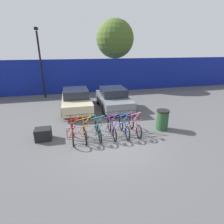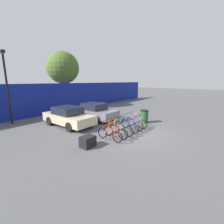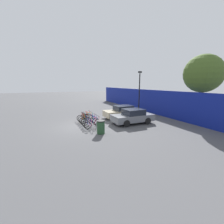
{
  "view_description": "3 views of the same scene",
  "coord_description": "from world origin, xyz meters",
  "px_view_note": "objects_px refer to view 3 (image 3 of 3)",
  "views": [
    {
      "loc": [
        -1.69,
        -6.69,
        3.95
      ],
      "look_at": [
        0.36,
        1.78,
        0.72
      ],
      "focal_mm": 28.0,
      "sensor_mm": 36.0,
      "label": 1
    },
    {
      "loc": [
        -7.85,
        -4.39,
        3.25
      ],
      "look_at": [
        0.97,
        2.48,
        0.92
      ],
      "focal_mm": 24.0,
      "sensor_mm": 36.0,
      "label": 2
    },
    {
      "loc": [
        13.09,
        -3.11,
        3.78
      ],
      "look_at": [
        0.68,
        2.48,
        1.2
      ],
      "focal_mm": 24.0,
      "sensor_mm": 36.0,
      "label": 3
    }
  ],
  "objects_px": {
    "bicycle_orange": "(86,118)",
    "tree_behind_hoarding": "(203,74)",
    "bicycle_teal": "(88,120)",
    "bike_rack": "(90,119)",
    "bicycle_red": "(85,117)",
    "car_beige": "(123,112)",
    "bicycle_blue": "(92,123)",
    "bicycle_pink": "(94,124)",
    "car_grey": "(133,116)",
    "bicycle_purple": "(90,121)",
    "cargo_crate": "(85,115)",
    "trash_bin": "(101,127)",
    "lamp_post": "(139,89)"
  },
  "relations": [
    {
      "from": "bicycle_red",
      "to": "bicycle_teal",
      "type": "distance_m",
      "value": 1.15
    },
    {
      "from": "car_beige",
      "to": "tree_behind_hoarding",
      "type": "bearing_deg",
      "value": 56.67
    },
    {
      "from": "bike_rack",
      "to": "car_beige",
      "type": "height_order",
      "value": "car_beige"
    },
    {
      "from": "bicycle_blue",
      "to": "tree_behind_hoarding",
      "type": "relative_size",
      "value": 0.26
    },
    {
      "from": "bicycle_orange",
      "to": "tree_behind_hoarding",
      "type": "bearing_deg",
      "value": 66.62
    },
    {
      "from": "tree_behind_hoarding",
      "to": "bicycle_teal",
      "type": "bearing_deg",
      "value": -108.31
    },
    {
      "from": "car_beige",
      "to": "cargo_crate",
      "type": "relative_size",
      "value": 5.88
    },
    {
      "from": "bicycle_blue",
      "to": "lamp_post",
      "type": "height_order",
      "value": "lamp_post"
    },
    {
      "from": "bike_rack",
      "to": "bicycle_teal",
      "type": "distance_m",
      "value": 0.37
    },
    {
      "from": "trash_bin",
      "to": "bicycle_purple",
      "type": "bearing_deg",
      "value": -177.91
    },
    {
      "from": "bike_rack",
      "to": "bicycle_red",
      "type": "xyz_separation_m",
      "value": [
        -1.48,
        -0.15,
        -0.11
      ]
    },
    {
      "from": "bicycle_orange",
      "to": "trash_bin",
      "type": "relative_size",
      "value": 1.66
    },
    {
      "from": "bicycle_orange",
      "to": "car_beige",
      "type": "distance_m",
      "value": 4.19
    },
    {
      "from": "bicycle_purple",
      "to": "car_beige",
      "type": "bearing_deg",
      "value": 110.79
    },
    {
      "from": "bicycle_pink",
      "to": "lamp_post",
      "type": "xyz_separation_m",
      "value": [
        -5.01,
        7.97,
        2.65
      ]
    },
    {
      "from": "bicycle_orange",
      "to": "lamp_post",
      "type": "distance_m",
      "value": 8.8
    },
    {
      "from": "car_beige",
      "to": "bicycle_teal",
      "type": "bearing_deg",
      "value": -79.5
    },
    {
      "from": "bicycle_orange",
      "to": "lamp_post",
      "type": "height_order",
      "value": "lamp_post"
    },
    {
      "from": "bicycle_purple",
      "to": "bicycle_pink",
      "type": "distance_m",
      "value": 1.15
    },
    {
      "from": "tree_behind_hoarding",
      "to": "car_grey",
      "type": "bearing_deg",
      "value": -105.17
    },
    {
      "from": "bicycle_orange",
      "to": "bicycle_purple",
      "type": "bearing_deg",
      "value": -2.19
    },
    {
      "from": "bicycle_purple",
      "to": "cargo_crate",
      "type": "bearing_deg",
      "value": 175.28
    },
    {
      "from": "bicycle_blue",
      "to": "lamp_post",
      "type": "xyz_separation_m",
      "value": [
        -4.46,
        7.97,
        2.65
      ]
    },
    {
      "from": "bicycle_teal",
      "to": "cargo_crate",
      "type": "bearing_deg",
      "value": 171.49
    },
    {
      "from": "bike_rack",
      "to": "trash_bin",
      "type": "bearing_deg",
      "value": -1.0
    },
    {
      "from": "bicycle_pink",
      "to": "bicycle_blue",
      "type": "bearing_deg",
      "value": -178.47
    },
    {
      "from": "bicycle_orange",
      "to": "bicycle_purple",
      "type": "distance_m",
      "value": 1.26
    },
    {
      "from": "bicycle_blue",
      "to": "cargo_crate",
      "type": "distance_m",
      "value": 3.72
    },
    {
      "from": "bicycle_orange",
      "to": "cargo_crate",
      "type": "height_order",
      "value": "bicycle_orange"
    },
    {
      "from": "trash_bin",
      "to": "car_beige",
      "type": "bearing_deg",
      "value": 135.0
    },
    {
      "from": "bicycle_orange",
      "to": "tree_behind_hoarding",
      "type": "height_order",
      "value": "tree_behind_hoarding"
    },
    {
      "from": "bicycle_orange",
      "to": "car_beige",
      "type": "relative_size",
      "value": 0.42
    },
    {
      "from": "bicycle_orange",
      "to": "tree_behind_hoarding",
      "type": "relative_size",
      "value": 0.26
    },
    {
      "from": "bicycle_red",
      "to": "bicycle_orange",
      "type": "relative_size",
      "value": 1.0
    },
    {
      "from": "bicycle_teal",
      "to": "car_grey",
      "type": "height_order",
      "value": "car_grey"
    },
    {
      "from": "bicycle_orange",
      "to": "car_grey",
      "type": "height_order",
      "value": "car_grey"
    },
    {
      "from": "bicycle_teal",
      "to": "tree_behind_hoarding",
      "type": "xyz_separation_m",
      "value": [
        3.57,
        10.77,
        4.33
      ]
    },
    {
      "from": "bicycle_pink",
      "to": "car_grey",
      "type": "height_order",
      "value": "car_grey"
    },
    {
      "from": "bicycle_blue",
      "to": "lamp_post",
      "type": "relative_size",
      "value": 0.32
    },
    {
      "from": "bicycle_red",
      "to": "trash_bin",
      "type": "xyz_separation_m",
      "value": [
        4.46,
        0.1,
        0.14
      ]
    },
    {
      "from": "bike_rack",
      "to": "bicycle_purple",
      "type": "xyz_separation_m",
      "value": [
        0.33,
        -0.15,
        -0.11
      ]
    },
    {
      "from": "bicycle_blue",
      "to": "bicycle_pink",
      "type": "relative_size",
      "value": 1.0
    },
    {
      "from": "bicycle_teal",
      "to": "tree_behind_hoarding",
      "type": "relative_size",
      "value": 0.26
    },
    {
      "from": "car_beige",
      "to": "bicycle_purple",
      "type": "bearing_deg",
      "value": -71.12
    },
    {
      "from": "bicycle_red",
      "to": "tree_behind_hoarding",
      "type": "distance_m",
      "value": 12.54
    },
    {
      "from": "car_beige",
      "to": "lamp_post",
      "type": "relative_size",
      "value": 0.77
    },
    {
      "from": "car_grey",
      "to": "trash_bin",
      "type": "xyz_separation_m",
      "value": [
        1.59,
        -3.84,
        -0.17
      ]
    },
    {
      "from": "bicycle_purple",
      "to": "cargo_crate",
      "type": "xyz_separation_m",
      "value": [
        -3.1,
        0.36,
        -0.1
      ]
    },
    {
      "from": "bicycle_teal",
      "to": "trash_bin",
      "type": "bearing_deg",
      "value": 1.55
    },
    {
      "from": "bicycle_purple",
      "to": "bicycle_red",
      "type": "bearing_deg",
      "value": -178.09
    }
  ]
}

